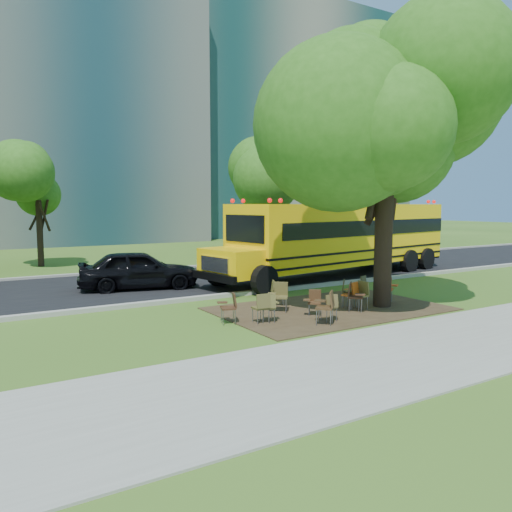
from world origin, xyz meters
TOP-DOWN VIEW (x-y plane):
  - ground at (0.00, 0.00)m, footprint 160.00×160.00m
  - sidewalk at (0.00, -5.00)m, footprint 60.00×4.00m
  - dirt_patch at (1.00, -0.50)m, footprint 7.00×4.50m
  - asphalt_road at (0.00, 7.00)m, footprint 80.00×8.00m
  - kerb_near at (0.00, 3.00)m, footprint 80.00×0.25m
  - kerb_far at (0.00, 11.10)m, footprint 80.00×0.25m
  - building_right at (24.00, 38.00)m, footprint 30.00×16.00m
  - bg_tree_2 at (-5.00, 16.00)m, footprint 4.80×4.80m
  - bg_tree_3 at (8.00, 14.00)m, footprint 5.60×5.60m
  - bg_tree_4 at (16.00, 13.00)m, footprint 5.00×5.00m
  - main_tree at (2.63, -1.11)m, footprint 7.06×7.06m
  - school_bus at (6.34, 4.95)m, footprint 13.68×4.99m
  - chair_0 at (-1.86, -1.06)m, footprint 0.60×0.51m
  - chair_1 at (-1.66, -1.08)m, footprint 0.65×0.51m
  - chair_2 at (-0.46, -2.11)m, footprint 0.65×0.82m
  - chair_3 at (-0.04, -1.00)m, footprint 0.67×0.53m
  - chair_4 at (-0.11, -1.84)m, footprint 0.57×0.47m
  - chair_5 at (1.32, -1.23)m, footprint 0.62×0.78m
  - chair_6 at (1.68, -1.10)m, footprint 0.53×0.59m
  - chair_7 at (3.17, -0.77)m, footprint 0.76×0.61m
  - chair_8 at (-2.57, -0.53)m, footprint 0.53×0.67m
  - chair_9 at (-0.59, -0.04)m, footprint 0.78×0.62m
  - chair_10 at (-0.19, 0.72)m, footprint 0.54×0.69m
  - chair_11 at (1.58, -0.84)m, footprint 0.59×0.66m
  - chair_12 at (1.70, -0.50)m, footprint 0.59×0.75m
  - chair_13 at (2.88, 0.14)m, footprint 0.57×0.65m
  - black_car at (-2.91, 6.20)m, footprint 4.79×2.82m

SIDE VIEW (x-z plane):
  - ground at x=0.00m, z-range 0.00..0.00m
  - dirt_patch at x=1.00m, z-range 0.00..0.03m
  - sidewalk at x=0.00m, z-range 0.00..0.04m
  - asphalt_road at x=0.00m, z-range 0.00..0.04m
  - kerb_near at x=0.00m, z-range 0.00..0.14m
  - kerb_far at x=0.00m, z-range 0.00..0.14m
  - chair_3 at x=-0.04m, z-range 0.09..0.87m
  - chair_4 at x=-0.11m, z-range 0.09..0.89m
  - chair_1 at x=-1.66m, z-range 0.10..0.92m
  - chair_10 at x=-0.19m, z-range 0.10..0.94m
  - chair_13 at x=2.88m, z-range 0.10..0.94m
  - chair_8 at x=-2.57m, z-range 0.10..0.95m
  - chair_0 at x=-1.86m, z-range 0.10..0.96m
  - chair_11 at x=1.58m, z-range 0.10..0.97m
  - chair_12 at x=1.70m, z-range 0.10..0.98m
  - chair_7 at x=3.17m, z-range 0.11..1.01m
  - chair_6 at x=1.68m, z-range 0.11..1.02m
  - chair_5 at x=1.32m, z-range 0.11..1.02m
  - chair_9 at x=-0.59m, z-range 0.11..1.02m
  - chair_2 at x=-0.46m, z-range 0.11..1.07m
  - black_car at x=-2.91m, z-range 0.00..1.53m
  - school_bus at x=6.34m, z-range 0.26..3.54m
  - bg_tree_2 at x=-5.00m, z-range 0.90..7.52m
  - bg_tree_4 at x=16.00m, z-range 0.92..7.77m
  - bg_tree_3 at x=8.00m, z-range 1.11..8.95m
  - main_tree at x=2.63m, z-range 1.33..11.08m
  - building_right at x=24.00m, z-range 0.00..25.00m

